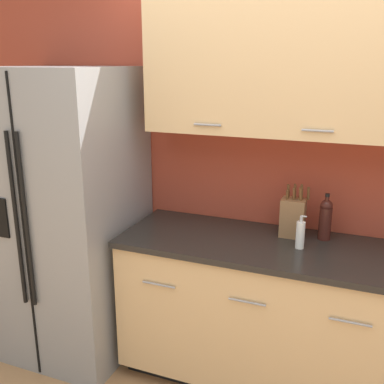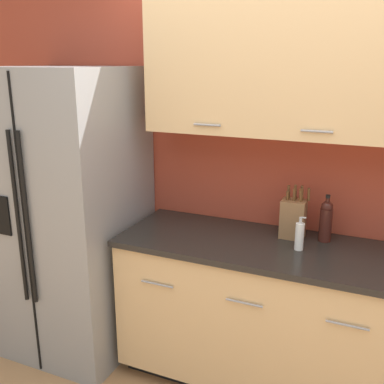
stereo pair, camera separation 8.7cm
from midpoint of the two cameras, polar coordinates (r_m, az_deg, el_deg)
wall_back at (r=2.70m, az=14.39°, el=6.49°), size 10.00×0.39×2.60m
counter_unit at (r=2.77m, az=13.01°, el=-15.60°), size 2.15×0.64×0.92m
refrigerator at (r=3.07m, az=-16.34°, el=-2.86°), size 0.85×0.82×1.88m
knife_block at (r=2.68m, az=11.80°, el=-3.10°), size 0.15×0.11×0.32m
wine_bottle at (r=2.67m, az=15.70°, el=-3.27°), size 0.07×0.07×0.27m
soap_dispenser at (r=2.53m, az=12.63°, el=-5.31°), size 0.05×0.05×0.19m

